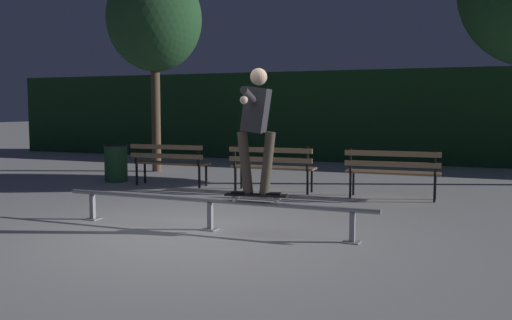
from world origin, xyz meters
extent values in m
plane|color=#ADAAA8|center=(0.00, 0.00, 0.00)|extent=(90.00, 90.00, 0.00)
cube|color=#193D1E|center=(0.00, 10.28, 1.32)|extent=(24.00, 1.20, 2.64)
cylinder|color=gray|center=(0.00, 0.28, 0.38)|extent=(4.36, 0.06, 0.06)
cube|color=gray|center=(-1.85, 0.28, 0.18)|extent=(0.06, 0.06, 0.35)
cube|color=gray|center=(-1.85, 0.28, 0.01)|extent=(0.18, 0.18, 0.01)
cube|color=gray|center=(0.00, 0.28, 0.18)|extent=(0.06, 0.06, 0.35)
cube|color=gray|center=(0.00, 0.28, 0.01)|extent=(0.18, 0.18, 0.01)
cube|color=gray|center=(1.85, 0.28, 0.18)|extent=(0.06, 0.06, 0.35)
cube|color=gray|center=(1.85, 0.28, 0.01)|extent=(0.18, 0.18, 0.01)
cube|color=black|center=(0.64, 0.28, 0.49)|extent=(0.80, 0.33, 0.02)
cube|color=black|center=(0.64, 0.28, 0.50)|extent=(0.79, 0.32, 0.00)
cube|color=#9E9EA3|center=(0.90, 0.32, 0.47)|extent=(0.08, 0.18, 0.02)
cube|color=#9E9EA3|center=(0.38, 0.23, 0.47)|extent=(0.08, 0.18, 0.02)
cylinder|color=beige|center=(0.92, 0.24, 0.44)|extent=(0.06, 0.04, 0.05)
cylinder|color=beige|center=(0.89, 0.40, 0.44)|extent=(0.06, 0.04, 0.05)
cylinder|color=beige|center=(0.39, 0.15, 0.44)|extent=(0.06, 0.04, 0.05)
cylinder|color=beige|center=(0.37, 0.31, 0.44)|extent=(0.06, 0.04, 0.05)
cube|color=black|center=(0.82, 0.31, 0.52)|extent=(0.27, 0.14, 0.03)
cube|color=black|center=(0.46, 0.25, 0.52)|extent=(0.27, 0.14, 0.03)
cylinder|color=#473D33|center=(0.78, 0.30, 0.89)|extent=(0.22, 0.16, 0.79)
cylinder|color=#473D33|center=(0.50, 0.25, 0.89)|extent=(0.22, 0.16, 0.79)
cube|color=#2D2D33|center=(0.64, 0.28, 1.55)|extent=(0.39, 0.41, 0.57)
cylinder|color=#2D2D33|center=(0.70, -0.10, 1.71)|extent=(0.18, 0.61, 0.21)
cylinder|color=#2D2D33|center=(0.58, 0.65, 1.71)|extent=(0.18, 0.61, 0.21)
sphere|color=beige|center=(0.75, -0.38, 1.66)|extent=(0.09, 0.09, 0.09)
sphere|color=beige|center=(0.53, 0.93, 1.66)|extent=(0.09, 0.09, 0.09)
sphere|color=beige|center=(0.67, 0.28, 1.95)|extent=(0.21, 0.21, 0.21)
cube|color=black|center=(-1.87, 3.87, 0.22)|extent=(0.04, 0.04, 0.44)
cube|color=black|center=(-1.86, 3.55, 0.22)|extent=(0.04, 0.04, 0.44)
cube|color=black|center=(-1.86, 3.51, 0.66)|extent=(0.04, 0.04, 0.44)
cube|color=black|center=(-3.28, 3.82, 0.22)|extent=(0.04, 0.04, 0.44)
cube|color=black|center=(-3.26, 3.50, 0.22)|extent=(0.04, 0.04, 0.44)
cube|color=black|center=(-3.26, 3.46, 0.66)|extent=(0.04, 0.04, 0.44)
cube|color=#937551|center=(-2.57, 3.82, 0.46)|extent=(1.60, 0.15, 0.04)
cube|color=#937551|center=(-2.57, 3.68, 0.46)|extent=(1.60, 0.15, 0.04)
cube|color=#937551|center=(-2.56, 3.54, 0.46)|extent=(1.60, 0.15, 0.04)
cube|color=#937551|center=(-2.56, 3.47, 0.62)|extent=(1.60, 0.09, 0.09)
cube|color=#937551|center=(-2.56, 3.47, 0.80)|extent=(1.60, 0.09, 0.09)
cube|color=black|center=(0.33, 3.87, 0.22)|extent=(0.04, 0.04, 0.44)
cube|color=black|center=(0.34, 3.55, 0.22)|extent=(0.04, 0.04, 0.44)
cube|color=black|center=(0.35, 3.51, 0.66)|extent=(0.04, 0.04, 0.44)
cube|color=black|center=(-1.07, 3.82, 0.22)|extent=(0.04, 0.04, 0.44)
cube|color=black|center=(-1.06, 3.50, 0.22)|extent=(0.04, 0.04, 0.44)
cube|color=black|center=(-1.06, 3.46, 0.66)|extent=(0.04, 0.04, 0.44)
cube|color=#937551|center=(-0.37, 3.82, 0.46)|extent=(1.60, 0.15, 0.04)
cube|color=#937551|center=(-0.37, 3.68, 0.46)|extent=(1.60, 0.15, 0.04)
cube|color=#937551|center=(-0.36, 3.54, 0.46)|extent=(1.60, 0.15, 0.04)
cube|color=#937551|center=(-0.36, 3.47, 0.62)|extent=(1.60, 0.09, 0.09)
cube|color=#937551|center=(-0.36, 3.47, 0.80)|extent=(1.60, 0.09, 0.09)
cube|color=black|center=(2.53, 3.87, 0.22)|extent=(0.04, 0.04, 0.44)
cube|color=black|center=(2.55, 3.55, 0.22)|extent=(0.04, 0.04, 0.44)
cube|color=black|center=(2.55, 3.51, 0.66)|extent=(0.04, 0.04, 0.44)
cube|color=black|center=(1.13, 3.82, 0.22)|extent=(0.04, 0.04, 0.44)
cube|color=black|center=(1.14, 3.50, 0.22)|extent=(0.04, 0.04, 0.44)
cube|color=black|center=(1.14, 3.46, 0.66)|extent=(0.04, 0.04, 0.44)
cube|color=#937551|center=(1.83, 3.82, 0.46)|extent=(1.60, 0.15, 0.04)
cube|color=#937551|center=(1.84, 3.68, 0.46)|extent=(1.60, 0.15, 0.04)
cube|color=#937551|center=(1.84, 3.54, 0.46)|extent=(1.60, 0.15, 0.04)
cube|color=#937551|center=(1.84, 3.47, 0.62)|extent=(1.60, 0.09, 0.09)
cube|color=#937551|center=(1.84, 3.47, 0.80)|extent=(1.60, 0.09, 0.09)
cylinder|color=brown|center=(-4.22, 5.80, 1.37)|extent=(0.22, 0.22, 2.75)
ellipsoid|color=#234C28|center=(-4.22, 5.80, 3.72)|extent=(2.30, 2.30, 2.53)
cylinder|color=#23562D|center=(-3.99, 3.80, 0.39)|extent=(0.48, 0.48, 0.78)
torus|color=black|center=(-3.99, 3.80, 0.78)|extent=(0.52, 0.52, 0.04)
camera|label=1|loc=(3.17, -6.10, 1.58)|focal=39.10mm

